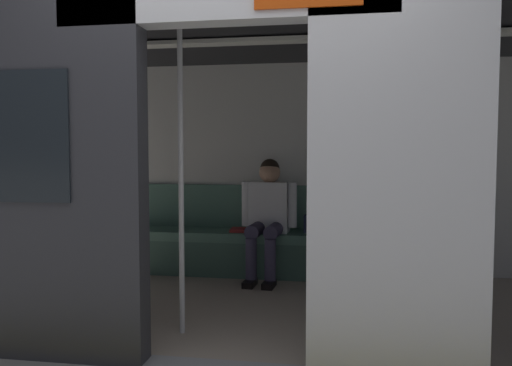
{
  "coord_description": "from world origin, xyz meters",
  "views": [
    {
      "loc": [
        -0.63,
        2.74,
        1.25
      ],
      "look_at": [
        0.02,
        -1.21,
        0.99
      ],
      "focal_mm": 35.3,
      "sensor_mm": 36.0,
      "label": 1
    }
  ],
  "objects": [
    {
      "name": "train_car",
      "position": [
        0.06,
        -1.16,
        1.49
      ],
      "size": [
        6.4,
        2.66,
        2.26
      ],
      "color": "silver",
      "rests_on": "ground_plane"
    },
    {
      "name": "book",
      "position": [
        0.35,
        -2.17,
        0.45
      ],
      "size": [
        0.16,
        0.23,
        0.03
      ],
      "primitive_type": "cube",
      "rotation": [
        0.0,
        0.0,
        0.06
      ],
      "color": "#B22D2D",
      "rests_on": "bench_seat"
    },
    {
      "name": "grab_pole_door",
      "position": [
        0.41,
        -0.51,
        1.06
      ],
      "size": [
        0.04,
        0.04,
        2.12
      ],
      "primitive_type": "cylinder",
      "color": "silver",
      "rests_on": "ground_plane"
    },
    {
      "name": "handbag",
      "position": [
        -0.43,
        -2.23,
        0.53
      ],
      "size": [
        0.26,
        0.15,
        0.17
      ],
      "color": "#262D4C",
      "rests_on": "bench_seat"
    },
    {
      "name": "person_seated",
      "position": [
        0.04,
        -2.1,
        0.66
      ],
      "size": [
        0.55,
        0.69,
        1.17
      ],
      "color": "silver",
      "rests_on": "ground_plane"
    },
    {
      "name": "bench_seat",
      "position": [
        0.0,
        -2.15,
        0.34
      ],
      "size": [
        3.01,
        0.44,
        0.44
      ],
      "color": "#4C7566",
      "rests_on": "ground_plane"
    }
  ]
}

